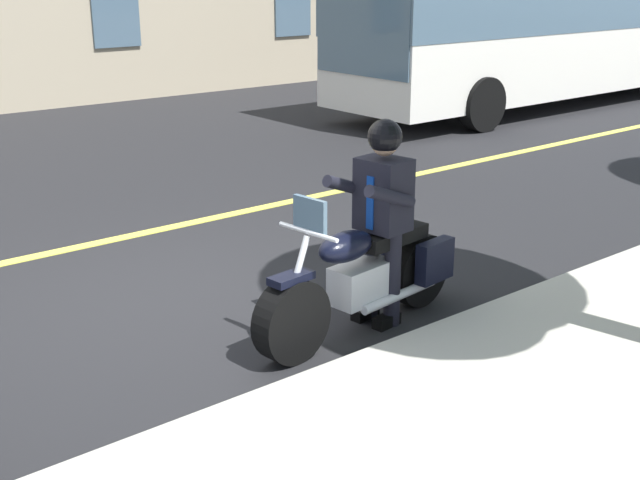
# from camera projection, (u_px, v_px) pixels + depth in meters

# --- Properties ---
(ground_plane) EXTENTS (80.00, 80.00, 0.00)m
(ground_plane) POSITION_uv_depth(u_px,v_px,m) (180.00, 301.00, 7.38)
(ground_plane) COLOR black
(lane_center_stripe) EXTENTS (60.00, 0.16, 0.01)m
(lane_center_stripe) POSITION_uv_depth(u_px,v_px,m) (88.00, 245.00, 8.86)
(lane_center_stripe) COLOR #E5DB4C
(lane_center_stripe) RESTS_ON ground_plane
(motorcycle_main) EXTENTS (2.22, 0.76, 1.26)m
(motorcycle_main) POSITION_uv_depth(u_px,v_px,m) (366.00, 277.00, 6.71)
(motorcycle_main) COLOR black
(motorcycle_main) RESTS_ON ground_plane
(rider_main) EXTENTS (0.67, 0.60, 1.74)m
(rider_main) POSITION_uv_depth(u_px,v_px,m) (382.00, 205.00, 6.65)
(rider_main) COLOR black
(rider_main) RESTS_ON ground_plane
(bus_far) EXTENTS (11.05, 2.70, 3.30)m
(bus_far) POSITION_uv_depth(u_px,v_px,m) (553.00, 16.00, 17.42)
(bus_far) COLOR white
(bus_far) RESTS_ON ground_plane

